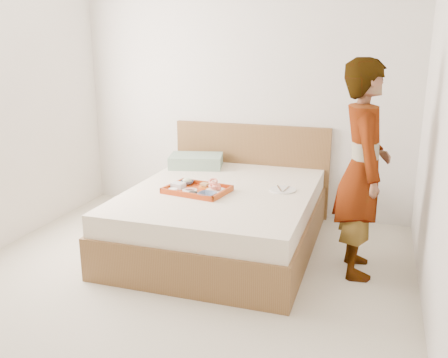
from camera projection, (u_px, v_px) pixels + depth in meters
name	position (u px, v px, depth m)	size (l,w,h in m)	color
ground	(166.00, 296.00, 3.50)	(3.50, 4.00, 0.01)	beige
wall_back	(243.00, 90.00, 4.98)	(3.50, 0.01, 2.60)	silver
bed	(222.00, 217.00, 4.31)	(1.65, 2.00, 0.53)	brown
headboard	(251.00, 169.00, 5.14)	(1.65, 0.06, 0.95)	brown
pillow	(196.00, 161.00, 4.98)	(0.53, 0.36, 0.13)	gray
tray	(197.00, 189.00, 4.14)	(0.52, 0.38, 0.05)	#B24A0E
prawn_plate	(216.00, 191.00, 4.12)	(0.18, 0.18, 0.01)	white
navy_bowl_big	(207.00, 195.00, 3.96)	(0.15, 0.15, 0.04)	#121F45
sauce_dish	(193.00, 194.00, 4.00)	(0.08, 0.08, 0.03)	black
meat_plate	(190.00, 190.00, 4.13)	(0.13, 0.13, 0.01)	white
bread_plate	(206.00, 187.00, 4.23)	(0.13, 0.13, 0.01)	orange
salad_bowl	(187.00, 182.00, 4.32)	(0.11, 0.11, 0.04)	#121F45
plastic_tub	(178.00, 185.00, 4.21)	(0.11, 0.09, 0.05)	silver
cheese_round	(173.00, 190.00, 4.10)	(0.08, 0.08, 0.03)	white
dinner_plate	(283.00, 190.00, 4.19)	(0.23, 0.23, 0.01)	white
person	(362.00, 170.00, 3.67)	(0.61, 0.40, 1.67)	silver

